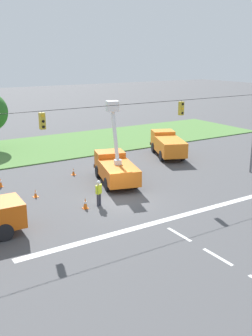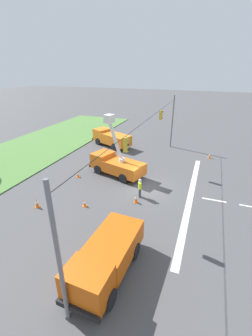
# 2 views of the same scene
# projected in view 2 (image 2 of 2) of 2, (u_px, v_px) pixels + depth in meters

# --- Properties ---
(ground_plane) EXTENTS (200.00, 200.00, 0.00)m
(ground_plane) POSITION_uv_depth(u_px,v_px,m) (145.00, 188.00, 21.52)
(ground_plane) COLOR #4C4C4F
(grass_verge) EXTENTS (56.00, 12.00, 0.10)m
(grass_verge) POSITION_uv_depth(u_px,v_px,m) (3.00, 162.00, 27.25)
(grass_verge) COLOR #517F3D
(grass_verge) RESTS_ON ground
(lane_markings) EXTENTS (17.60, 15.25, 0.01)m
(lane_markings) POSITION_uv_depth(u_px,v_px,m) (208.00, 199.00, 19.71)
(lane_markings) COLOR silver
(lane_markings) RESTS_ON ground
(signal_gantry) EXTENTS (26.20, 0.33, 7.20)m
(signal_gantry) POSITION_uv_depth(u_px,v_px,m) (147.00, 146.00, 19.74)
(signal_gantry) COLOR slate
(signal_gantry) RESTS_ON ground
(utility_truck_bucket_lift) EXTENTS (3.97, 6.44, 6.30)m
(utility_truck_bucket_lift) POSITION_uv_depth(u_px,v_px,m) (116.00, 163.00, 23.70)
(utility_truck_bucket_lift) COLOR orange
(utility_truck_bucket_lift) RESTS_ON ground
(utility_truck_support_near) EXTENTS (4.50, 6.55, 2.20)m
(utility_truck_support_near) POSITION_uv_depth(u_px,v_px,m) (111.00, 138.00, 32.48)
(utility_truck_support_near) COLOR orange
(utility_truck_support_near) RESTS_ON ground
(utility_truck_support_far) EXTENTS (5.95, 2.57, 2.15)m
(utility_truck_support_far) POSITION_uv_depth(u_px,v_px,m) (106.00, 257.00, 12.17)
(utility_truck_support_far) COLOR #D6560F
(utility_truck_support_far) RESTS_ON ground
(road_worker) EXTENTS (0.59, 0.39, 1.77)m
(road_worker) POSITION_uv_depth(u_px,v_px,m) (140.00, 187.00, 19.64)
(road_worker) COLOR #383842
(road_worker) RESTS_ON ground
(traffic_cone_foreground_left) EXTENTS (0.36, 0.36, 0.77)m
(traffic_cone_foreground_left) POSITION_uv_depth(u_px,v_px,m) (37.00, 203.00, 18.40)
(traffic_cone_foreground_left) COLOR orange
(traffic_cone_foreground_left) RESTS_ON ground
(traffic_cone_foreground_right) EXTENTS (0.36, 0.36, 0.64)m
(traffic_cone_foreground_right) POSITION_uv_depth(u_px,v_px,m) (104.00, 161.00, 26.78)
(traffic_cone_foreground_right) COLOR orange
(traffic_cone_foreground_right) RESTS_ON ground
(traffic_cone_mid_left) EXTENTS (0.36, 0.36, 0.59)m
(traffic_cone_mid_left) POSITION_uv_depth(u_px,v_px,m) (85.00, 203.00, 18.59)
(traffic_cone_mid_left) COLOR orange
(traffic_cone_mid_left) RESTS_ON ground
(traffic_cone_mid_right) EXTENTS (0.36, 0.36, 0.71)m
(traffic_cone_mid_right) POSITION_uv_depth(u_px,v_px,m) (210.00, 156.00, 28.32)
(traffic_cone_mid_right) COLOR orange
(traffic_cone_mid_right) RESTS_ON ground
(traffic_cone_near_bucket) EXTENTS (0.36, 0.36, 0.75)m
(traffic_cone_near_bucket) POSITION_uv_depth(u_px,v_px,m) (136.00, 199.00, 19.06)
(traffic_cone_near_bucket) COLOR orange
(traffic_cone_near_bucket) RESTS_ON ground
(traffic_cone_lane_edge_a) EXTENTS (0.36, 0.36, 0.70)m
(traffic_cone_lane_edge_a) POSITION_uv_depth(u_px,v_px,m) (91.00, 161.00, 26.64)
(traffic_cone_lane_edge_a) COLOR orange
(traffic_cone_lane_edge_a) RESTS_ON ground
(traffic_cone_lane_edge_b) EXTENTS (0.36, 0.36, 0.61)m
(traffic_cone_lane_edge_b) POSITION_uv_depth(u_px,v_px,m) (78.00, 174.00, 23.53)
(traffic_cone_lane_edge_b) COLOR orange
(traffic_cone_lane_edge_b) RESTS_ON ground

